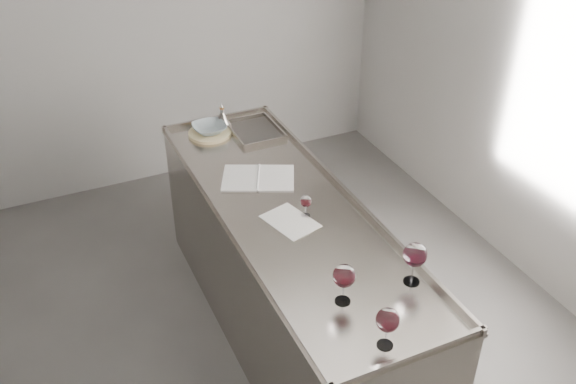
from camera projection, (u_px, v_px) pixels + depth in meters
name	position (u px, v px, depth m)	size (l,w,h in m)	color
room_shell	(215.00, 186.00, 2.87)	(4.54, 5.04, 2.84)	#4E4C49
counter	(288.00, 274.00, 3.78)	(0.77, 2.42, 0.97)	gray
wine_glass_left	(344.00, 277.00, 2.83)	(0.10, 0.10, 0.20)	white
wine_glass_middle	(388.00, 321.00, 2.60)	(0.10, 0.10, 0.20)	white
wine_glass_right	(415.00, 256.00, 2.93)	(0.11, 0.11, 0.22)	white
wine_glass_small	(306.00, 202.00, 3.42)	(0.06, 0.06, 0.13)	white
notebook	(258.00, 178.00, 3.78)	(0.50, 0.44, 0.02)	silver
loose_paper_top	(290.00, 221.00, 3.42)	(0.20, 0.29, 0.00)	silver
trivet	(210.00, 133.00, 4.25)	(0.29, 0.29, 0.02)	beige
ceramic_bowl	(209.00, 128.00, 4.23)	(0.22, 0.22, 0.05)	gray
wine_funnel	(223.00, 119.00, 4.32)	(0.12, 0.12, 0.18)	gray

